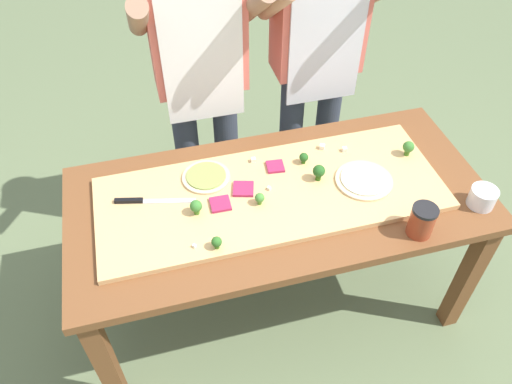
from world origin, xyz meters
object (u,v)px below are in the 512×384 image
at_px(cheese_crumble_a, 345,149).
at_px(sauce_jar, 422,221).
at_px(broccoli_floret_back_left, 408,147).
at_px(broccoli_floret_center_left, 304,158).
at_px(prep_table, 278,212).
at_px(broccoli_floret_back_mid, 217,242).
at_px(broccoli_floret_center_right, 319,172).
at_px(pizza_slice_center, 243,189).
at_px(cook_left, 200,66).
at_px(cheese_crumble_d, 322,147).
at_px(pizza_slice_near_left, 275,167).
at_px(flour_cup, 482,198).
at_px(broccoli_floret_back_right, 196,206).
at_px(pizza_whole_pesto_green, 206,177).
at_px(pizza_whole_cheese_artichoke, 364,180).
at_px(chefs_knife, 143,201).
at_px(cheese_crumble_c, 269,188).
at_px(cheese_crumble_b, 194,246).
at_px(cheese_crumble_e, 253,160).
at_px(cook_right, 317,49).
at_px(broccoli_floret_front_right, 260,198).
at_px(pizza_slice_near_right, 220,204).

bearing_deg(cheese_crumble_a, sauce_jar, -77.68).
distance_m(broccoli_floret_back_left, broccoli_floret_center_left, 0.45).
distance_m(prep_table, sauce_jar, 0.57).
bearing_deg(prep_table, broccoli_floret_back_mid, -144.66).
bearing_deg(broccoli_floret_center_right, broccoli_floret_back_mid, -153.14).
distance_m(pizza_slice_center, cook_left, 0.61).
bearing_deg(prep_table, cheese_crumble_d, 38.63).
bearing_deg(cheese_crumble_a, pizza_slice_near_left, -175.83).
relative_size(pizza_slice_center, cook_left, 0.05).
bearing_deg(flour_cup, prep_table, 161.73).
xyz_separation_m(broccoli_floret_back_right, cheese_crumble_a, (0.68, 0.19, -0.03)).
height_order(prep_table, pizza_slice_center, pizza_slice_center).
height_order(pizza_whole_pesto_green, broccoli_floret_back_left, broccoli_floret_back_left).
bearing_deg(broccoli_floret_center_right, prep_table, -170.90).
relative_size(pizza_whole_cheese_artichoke, broccoli_floret_center_left, 4.59).
height_order(chefs_knife, cheese_crumble_c, chefs_knife).
distance_m(broccoli_floret_back_mid, flour_cup, 1.04).
bearing_deg(cheese_crumble_a, broccoli_floret_center_right, -141.35).
distance_m(cheese_crumble_b, cheese_crumble_e, 0.50).
distance_m(broccoli_floret_center_left, cook_right, 0.56).
bearing_deg(pizza_slice_near_left, cheese_crumble_d, 15.46).
bearing_deg(pizza_slice_center, pizza_whole_pesto_green, 140.72).
bearing_deg(pizza_whole_pesto_green, broccoli_floret_front_right, -48.35).
distance_m(chefs_knife, broccoli_floret_back_right, 0.22).
relative_size(cheese_crumble_d, sauce_jar, 0.16).
xyz_separation_m(cheese_crumble_d, flour_cup, (0.49, -0.45, 0.00)).
height_order(broccoli_floret_front_right, broccoli_floret_center_left, same).
xyz_separation_m(pizza_slice_near_right, broccoli_floret_back_mid, (-0.06, -0.20, 0.02)).
bearing_deg(cook_left, cheese_crumble_d, -43.06).
height_order(cheese_crumble_b, cheese_crumble_c, cheese_crumble_c).
distance_m(pizza_slice_center, broccoli_floret_center_left, 0.30).
relative_size(pizza_slice_near_right, sauce_jar, 0.60).
bearing_deg(broccoli_floret_back_right, pizza_whole_cheese_artichoke, -0.26).
bearing_deg(sauce_jar, chefs_knife, 157.67).
bearing_deg(sauce_jar, broccoli_floret_back_right, 159.86).
distance_m(broccoli_floret_back_left, cook_right, 0.62).
relative_size(pizza_whole_cheese_artichoke, cook_right, 0.14).
distance_m(pizza_slice_near_left, flour_cup, 0.82).
xyz_separation_m(broccoli_floret_front_right, cook_left, (-0.09, 0.66, 0.20)).
distance_m(chefs_knife, flour_cup, 1.31).
height_order(broccoli_floret_front_right, cheese_crumble_d, broccoli_floret_front_right).
bearing_deg(cook_left, chefs_knife, -122.63).
xyz_separation_m(cheese_crumble_a, sauce_jar, (0.10, -0.48, 0.03)).
distance_m(pizza_slice_near_right, broccoli_floret_center_left, 0.41).
relative_size(broccoli_floret_back_mid, cook_right, 0.03).
height_order(pizza_whole_cheese_artichoke, broccoli_floret_back_right, broccoli_floret_back_right).
height_order(chefs_knife, pizza_slice_near_left, chefs_knife).
xyz_separation_m(cheese_crumble_c, cook_right, (0.39, 0.59, 0.23)).
height_order(pizza_whole_pesto_green, broccoli_floret_center_right, broccoli_floret_center_right).
xyz_separation_m(pizza_slice_near_left, broccoli_floret_center_right, (0.15, -0.11, 0.04)).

